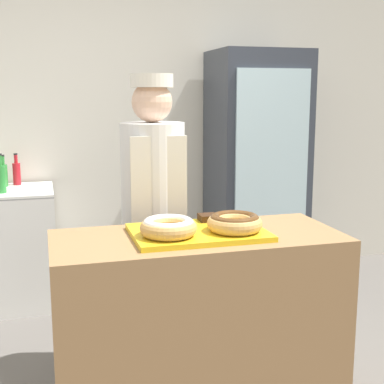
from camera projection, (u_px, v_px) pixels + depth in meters
The scene contains 12 objects.
wall_back at pixel (125, 118), 4.35m from camera, with size 8.00×0.06×2.70m.
display_counter at pixel (198, 330), 2.49m from camera, with size 1.31×0.57×0.92m.
serving_tray at pixel (198, 232), 2.41m from camera, with size 0.60×0.42×0.02m.
donut_light_glaze at pixel (168, 226), 2.30m from camera, with size 0.25×0.25×0.08m.
donut_chocolate_glaze at pixel (235, 222), 2.38m from camera, with size 0.25×0.25×0.08m.
brownie_back_left at pixel (169, 220), 2.52m from camera, with size 0.09×0.09×0.03m.
brownie_back_right at pixel (208, 218), 2.57m from camera, with size 0.09×0.09×0.03m.
baker_person at pixel (154, 218), 2.92m from camera, with size 0.35×0.35×1.65m.
beverage_fridge at pixel (256, 169), 4.34m from camera, with size 0.71×0.63×1.88m.
bottle_green at pixel (4, 174), 3.97m from camera, with size 0.06×0.06×0.24m.
bottle_green_b at pixel (1, 178), 3.71m from camera, with size 0.07×0.07×0.27m.
bottle_red at pixel (17, 173), 4.04m from camera, with size 0.06×0.06×0.24m.
Camera 1 is at (-0.65, -2.24, 1.55)m, focal length 50.00 mm.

